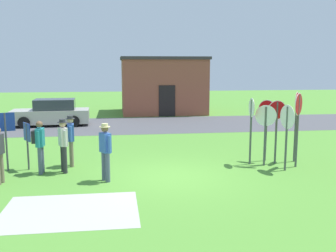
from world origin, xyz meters
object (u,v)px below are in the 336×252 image
person_near_signs (63,143)px  stop_sign_leaning_right (277,121)px  person_on_left (105,149)px  stop_sign_center_cluster (287,126)px  stop_sign_rear_left (266,120)px  person_with_sunhat (40,143)px  stop_sign_nearest (298,117)px  stop_sign_rear_right (265,125)px  person_holding_notes (71,138)px  parked_car_on_street (52,113)px  stop_sign_tallest (296,114)px  info_panel_leftmost (27,138)px  stop_sign_far_back (251,120)px  info_panel_middle (6,131)px

person_near_signs → stop_sign_leaning_right: bearing=1.7°
person_on_left → stop_sign_center_cluster: bearing=4.2°
stop_sign_leaning_right → person_on_left: (-5.84, -1.34, -0.51)m
stop_sign_rear_left → person_with_sunhat: stop_sign_rear_left is taller
stop_sign_nearest → stop_sign_rear_right: bearing=161.5°
person_holding_notes → stop_sign_nearest: bearing=-8.5°
parked_car_on_street → person_near_signs: person_near_signs is taller
stop_sign_rear_right → person_near_signs: 6.73m
stop_sign_center_cluster → stop_sign_tallest: size_ratio=0.87×
parked_car_on_street → info_panel_leftmost: bearing=-85.5°
stop_sign_far_back → person_near_signs: bearing=-177.9°
stop_sign_rear_left → person_on_left: (-5.66, -1.79, -0.49)m
stop_sign_rear_right → stop_sign_rear_left: (0.29, 0.64, 0.05)m
person_near_signs → stop_sign_rear_right: bearing=0.1°
stop_sign_center_cluster → stop_sign_rear_right: (-0.44, 0.71, -0.07)m
stop_sign_leaning_right → parked_car_on_street: bearing=132.3°
stop_sign_center_cluster → stop_sign_nearest: stop_sign_nearest is taller
stop_sign_leaning_right → stop_sign_rear_right: bearing=-157.4°
stop_sign_tallest → stop_sign_nearest: bearing=-111.4°
stop_sign_center_cluster → stop_sign_leaning_right: (0.04, 0.91, 0.01)m
stop_sign_nearest → stop_sign_rear_left: stop_sign_nearest is taller
parked_car_on_street → info_panel_leftmost: info_panel_leftmost is taller
person_on_left → info_panel_leftmost: 3.05m
parked_car_on_street → info_panel_middle: size_ratio=2.29×
info_panel_leftmost → stop_sign_center_cluster: bearing=-8.3°
stop_sign_leaning_right → stop_sign_tallest: size_ratio=0.89×
stop_sign_far_back → info_panel_leftmost: size_ratio=1.48×
stop_sign_tallest → person_on_left: size_ratio=1.44×
stop_sign_rear_right → stop_sign_tallest: size_ratio=0.84×
stop_sign_rear_right → person_holding_notes: (-6.57, 0.79, -0.44)m
stop_sign_nearest → stop_sign_leaning_right: bearing=134.1°
stop_sign_center_cluster → person_with_sunhat: 7.94m
parked_car_on_street → person_with_sunhat: person_with_sunhat is taller
stop_sign_center_cluster → stop_sign_rear_left: stop_sign_rear_left is taller
stop_sign_rear_right → info_panel_middle: size_ratio=1.09×
stop_sign_tallest → info_panel_middle: bearing=179.5°
person_holding_notes → person_near_signs: same height
stop_sign_tallest → stop_sign_far_back: (-1.70, -0.16, -0.15)m
stop_sign_nearest → stop_sign_tallest: size_ratio=1.01×
person_holding_notes → info_panel_middle: (-2.01, -0.33, 0.34)m
stop_sign_nearest → person_near_signs: stop_sign_nearest is taller
person_with_sunhat → info_panel_leftmost: (-0.48, 0.52, 0.09)m
person_on_left → info_panel_leftmost: person_on_left is taller
person_holding_notes → person_with_sunhat: (-0.88, -0.81, -0.00)m
person_holding_notes → info_panel_leftmost: 1.40m
stop_sign_rear_left → person_on_left: 5.95m
info_panel_leftmost → person_holding_notes: bearing=11.9°
stop_sign_leaning_right → person_holding_notes: (-7.05, 0.59, -0.51)m
stop_sign_far_back → person_with_sunhat: stop_sign_far_back is taller
stop_sign_tallest → stop_sign_far_back: bearing=-174.8°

